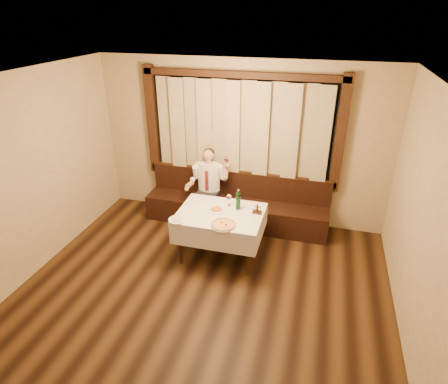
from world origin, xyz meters
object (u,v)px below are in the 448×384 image
(banquette, at_px, (236,207))
(pasta_red, at_px, (217,208))
(dining_table, at_px, (220,219))
(cruet_caddy, at_px, (257,210))
(pasta_cream, at_px, (178,218))
(green_bottle, at_px, (238,201))
(pizza, at_px, (223,225))
(seated_man, at_px, (208,181))

(banquette, distance_m, pasta_red, 1.10)
(dining_table, bearing_deg, cruet_caddy, 12.59)
(banquette, bearing_deg, pasta_cream, -110.69)
(banquette, xyz_separation_m, green_bottle, (0.23, -0.85, 0.59))
(pasta_red, relative_size, green_bottle, 0.83)
(pizza, distance_m, seated_man, 1.43)
(green_bottle, height_order, cruet_caddy, green_bottle)
(green_bottle, distance_m, cruet_caddy, 0.32)
(banquette, distance_m, seated_man, 0.69)
(dining_table, bearing_deg, pasta_cream, -144.36)
(pasta_red, bearing_deg, seated_man, 115.00)
(seated_man, bearing_deg, green_bottle, -46.84)
(banquette, distance_m, pasta_cream, 1.58)
(pasta_red, relative_size, cruet_caddy, 1.95)
(green_bottle, bearing_deg, banquette, 104.98)
(pasta_cream, xyz_separation_m, cruet_caddy, (1.06, 0.50, 0.01))
(dining_table, distance_m, pasta_cream, 0.67)
(banquette, xyz_separation_m, pasta_red, (-0.07, -0.98, 0.48))
(pasta_red, xyz_separation_m, seated_man, (-0.42, 0.90, 0.00))
(banquette, height_order, seated_man, seated_man)
(pasta_cream, xyz_separation_m, green_bottle, (0.76, 0.55, 0.10))
(pasta_cream, bearing_deg, seated_man, 88.24)
(pasta_red, bearing_deg, cruet_caddy, 7.43)
(cruet_caddy, bearing_deg, pasta_red, -169.14)
(banquette, bearing_deg, cruet_caddy, -59.65)
(dining_table, bearing_deg, seated_man, 117.64)
(pasta_cream, bearing_deg, green_bottle, 35.93)
(banquette, relative_size, pizza, 8.62)
(banquette, height_order, green_bottle, green_bottle)
(pizza, relative_size, seated_man, 0.27)
(dining_table, distance_m, cruet_caddy, 0.56)
(dining_table, xyz_separation_m, seated_man, (-0.49, 0.94, 0.14))
(cruet_caddy, height_order, seated_man, seated_man)
(pizza, relative_size, cruet_caddy, 2.65)
(dining_table, distance_m, pasta_red, 0.17)
(dining_table, height_order, pizza, pizza)
(pasta_cream, relative_size, seated_man, 0.20)
(pasta_cream, bearing_deg, dining_table, 35.64)
(banquette, distance_m, pizza, 1.45)
(dining_table, bearing_deg, pasta_red, 151.12)
(seated_man, bearing_deg, pizza, -63.86)
(pasta_red, distance_m, pasta_cream, 0.62)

